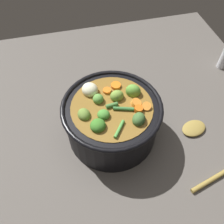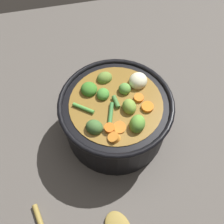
# 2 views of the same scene
# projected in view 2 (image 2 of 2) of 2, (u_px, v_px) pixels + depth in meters

# --- Properties ---
(ground_plane) EXTENTS (1.10, 1.10, 0.00)m
(ground_plane) POSITION_uv_depth(u_px,v_px,m) (115.00, 129.00, 0.70)
(ground_plane) COLOR #514C47
(cooking_pot) EXTENTS (0.27, 0.27, 0.15)m
(cooking_pot) POSITION_uv_depth(u_px,v_px,m) (116.00, 116.00, 0.64)
(cooking_pot) COLOR black
(cooking_pot) RESTS_ON ground_plane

